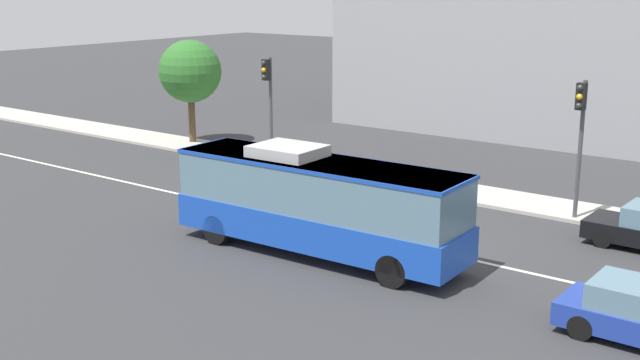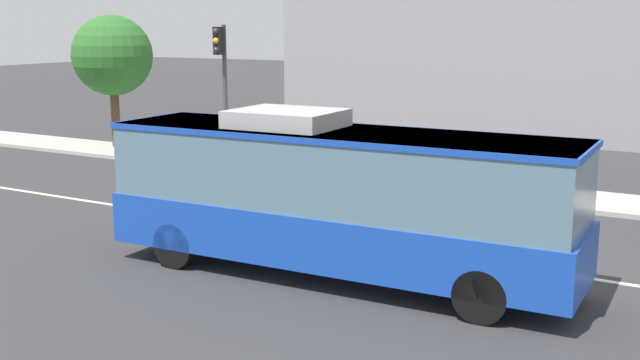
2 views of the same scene
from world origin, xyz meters
name	(u,v)px [view 1 (image 1 of 2)]	position (x,y,z in m)	size (l,w,h in m)	color
ground_plane	(420,249)	(0.00, 0.00, 0.00)	(160.00, 160.00, 0.00)	#333335
sidewalk_kerb	(509,200)	(0.00, 7.10, 0.07)	(80.00, 2.68, 0.14)	#B2ADA3
lane_centre_line	(420,248)	(0.00, 0.00, 0.01)	(76.00, 0.16, 0.01)	silver
transit_bus	(317,200)	(-2.41, -2.47, 1.81)	(10.07, 2.80, 3.46)	#1947B7
traffic_light_near_corner	(268,93)	(-11.53, 5.87, 3.56)	(0.33, 0.62, 5.20)	#47474C
traffic_light_mid_block	(580,126)	(2.97, 6.02, 3.56)	(0.34, 0.62, 5.20)	#47474C
street_tree_kerbside_left	(190,72)	(-18.54, 7.70, 3.92)	(3.32, 3.32, 5.60)	#4C3823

